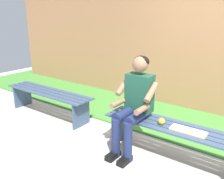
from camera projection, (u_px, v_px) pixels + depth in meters
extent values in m
cube|color=beige|center=(48.00, 164.00, 3.00)|extent=(10.00, 7.00, 0.04)
cube|color=#478C38|center=(147.00, 104.00, 4.92)|extent=(9.00, 2.34, 0.03)
cube|color=#B27A51|center=(193.00, 32.00, 4.38)|extent=(9.50, 0.24, 2.90)
cube|color=#384C6B|center=(178.00, 122.00, 3.09)|extent=(1.79, 0.11, 0.02)
cube|color=#384C6B|center=(175.00, 125.00, 3.00)|extent=(1.79, 0.11, 0.02)
cube|color=#384C6B|center=(172.00, 128.00, 2.92)|extent=(1.79, 0.11, 0.02)
cube|color=#384C6B|center=(168.00, 132.00, 2.84)|extent=(1.79, 0.11, 0.02)
cube|color=#384C6B|center=(121.00, 127.00, 3.46)|extent=(0.03, 0.37, 0.43)
cube|color=#384C6B|center=(55.00, 90.00, 4.42)|extent=(1.81, 0.11, 0.02)
cube|color=#384C6B|center=(50.00, 91.00, 4.34)|extent=(1.81, 0.11, 0.02)
cube|color=#384C6B|center=(46.00, 93.00, 4.25)|extent=(1.81, 0.11, 0.02)
cube|color=#384C6B|center=(41.00, 94.00, 4.17)|extent=(1.81, 0.11, 0.02)
cube|color=#384C6B|center=(81.00, 114.00, 3.92)|extent=(0.03, 0.37, 0.43)
cube|color=#384C6B|center=(23.00, 96.00, 4.80)|extent=(0.03, 0.37, 0.43)
cube|color=#1E513D|center=(139.00, 93.00, 3.16)|extent=(0.34, 0.20, 0.50)
sphere|color=#936B4C|center=(140.00, 64.00, 3.04)|extent=(0.20, 0.20, 0.20)
ellipsoid|color=black|center=(141.00, 62.00, 3.06)|extent=(0.20, 0.19, 0.15)
cylinder|color=navy|center=(137.00, 117.00, 3.03)|extent=(0.13, 0.40, 0.13)
cylinder|color=navy|center=(125.00, 114.00, 3.14)|extent=(0.13, 0.40, 0.13)
cylinder|color=navy|center=(128.00, 142.00, 2.96)|extent=(0.11, 0.11, 0.52)
cube|color=black|center=(125.00, 161.00, 2.98)|extent=(0.10, 0.22, 0.07)
cylinder|color=navy|center=(116.00, 138.00, 3.06)|extent=(0.11, 0.11, 0.52)
cube|color=black|center=(113.00, 156.00, 3.08)|extent=(0.10, 0.22, 0.07)
cylinder|color=#936B4C|center=(151.00, 92.00, 2.96)|extent=(0.08, 0.28, 0.23)
cylinder|color=#936B4C|center=(142.00, 109.00, 2.91)|extent=(0.07, 0.26, 0.07)
cylinder|color=#936B4C|center=(123.00, 86.00, 3.20)|extent=(0.08, 0.28, 0.23)
cylinder|color=#936B4C|center=(118.00, 103.00, 3.11)|extent=(0.07, 0.26, 0.07)
sphere|color=gold|center=(161.00, 121.00, 2.98)|extent=(0.09, 0.09, 0.09)
cube|color=white|center=(197.00, 133.00, 2.75)|extent=(0.20, 0.15, 0.02)
cube|color=white|center=(180.00, 128.00, 2.86)|extent=(0.20, 0.15, 0.02)
cube|color=#BF8C1E|center=(188.00, 132.00, 2.81)|extent=(0.41, 0.16, 0.01)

